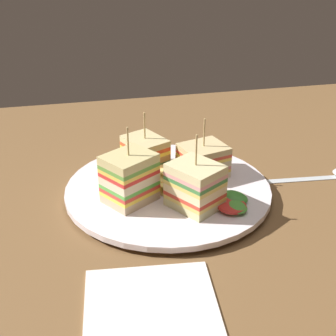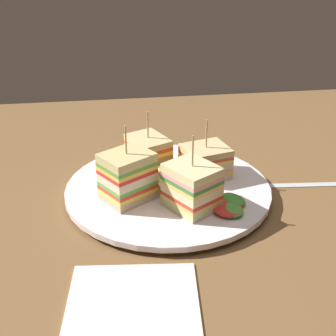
% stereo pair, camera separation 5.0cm
% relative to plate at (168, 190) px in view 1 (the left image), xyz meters
% --- Properties ---
extents(ground_plane, '(1.24, 0.91, 0.02)m').
position_rel_plate_xyz_m(ground_plane, '(0.00, 0.00, -0.02)').
color(ground_plane, brown).
extents(plate, '(0.30, 0.30, 0.02)m').
position_rel_plate_xyz_m(plate, '(0.00, 0.00, 0.00)').
color(plate, white).
rests_on(plate, ground_plane).
extents(sandwich_wedge_0, '(0.08, 0.08, 0.10)m').
position_rel_plate_xyz_m(sandwich_wedge_0, '(0.02, -0.06, 0.04)').
color(sandwich_wedge_0, beige).
rests_on(sandwich_wedge_0, plate).
extents(sandwich_wedge_1, '(0.08, 0.07, 0.09)m').
position_rel_plate_xyz_m(sandwich_wedge_1, '(0.06, 0.03, 0.03)').
color(sandwich_wedge_1, beige).
rests_on(sandwich_wedge_1, plate).
extents(sandwich_wedge_2, '(0.07, 0.08, 0.09)m').
position_rel_plate_xyz_m(sandwich_wedge_2, '(-0.02, 0.06, 0.03)').
color(sandwich_wedge_2, '#D5C582').
rests_on(sandwich_wedge_2, plate).
extents(sandwich_wedge_3, '(0.08, 0.08, 0.11)m').
position_rel_plate_xyz_m(sandwich_wedge_3, '(-0.06, -0.03, 0.04)').
color(sandwich_wedge_3, '#CFB38C').
rests_on(sandwich_wedge_3, plate).
extents(chip_pile, '(0.07, 0.08, 0.03)m').
position_rel_plate_xyz_m(chip_pile, '(0.00, -0.00, 0.02)').
color(chip_pile, '#ECD17E').
rests_on(chip_pile, plate).
extents(salad_garnish, '(0.05, 0.07, 0.01)m').
position_rel_plate_xyz_m(salad_garnish, '(0.08, -0.07, 0.01)').
color(salad_garnish, green).
rests_on(salad_garnish, plate).
extents(spoon, '(0.16, 0.03, 0.01)m').
position_rel_plate_xyz_m(spoon, '(0.27, -0.00, -0.01)').
color(spoon, silver).
rests_on(spoon, ground_plane).
extents(napkin, '(0.15, 0.15, 0.01)m').
position_rel_plate_xyz_m(napkin, '(-0.07, -0.23, -0.01)').
color(napkin, white).
rests_on(napkin, ground_plane).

